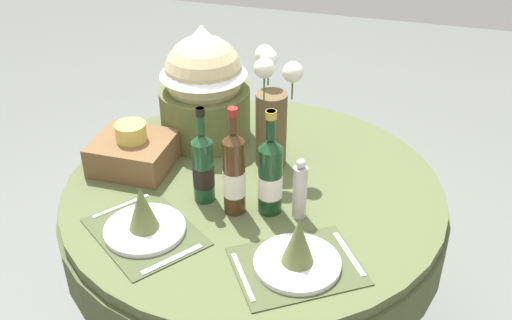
{
  "coord_description": "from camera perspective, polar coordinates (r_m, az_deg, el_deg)",
  "views": [
    {
      "loc": [
        0.46,
        -1.57,
        1.91
      ],
      "look_at": [
        0.0,
        0.03,
        0.85
      ],
      "focal_mm": 42.46,
      "sensor_mm": 36.0,
      "label": 1
    }
  ],
  "objects": [
    {
      "name": "dining_table",
      "position": [
        2.07,
        -0.24,
        -5.28
      ],
      "size": [
        1.27,
        1.27,
        0.77
      ],
      "color": "#4C5633",
      "rests_on": "ground"
    },
    {
      "name": "place_setting_left",
      "position": [
        1.8,
        -10.54,
        -5.57
      ],
      "size": [
        0.43,
        0.41,
        0.16
      ],
      "color": "#41492B",
      "rests_on": "dining_table"
    },
    {
      "name": "place_setting_right",
      "position": [
        1.66,
        3.96,
        -8.77
      ],
      "size": [
        0.43,
        0.4,
        0.16
      ],
      "color": "#41492B",
      "rests_on": "dining_table"
    },
    {
      "name": "flower_vase",
      "position": [
        2.01,
        1.47,
        4.51
      ],
      "size": [
        0.18,
        0.2,
        0.41
      ],
      "color": "brown",
      "rests_on": "dining_table"
    },
    {
      "name": "wine_bottle_left",
      "position": [
        1.8,
        -2.08,
        -1.23
      ],
      "size": [
        0.07,
        0.07,
        0.36
      ],
      "color": "#422814",
      "rests_on": "dining_table"
    },
    {
      "name": "wine_bottle_centre",
      "position": [
        1.87,
        -5.0,
        -0.64
      ],
      "size": [
        0.07,
        0.07,
        0.32
      ],
      "color": "#194223",
      "rests_on": "dining_table"
    },
    {
      "name": "wine_bottle_rear",
      "position": [
        1.81,
        1.35,
        -1.45
      ],
      "size": [
        0.08,
        0.08,
        0.35
      ],
      "color": "#143819",
      "rests_on": "dining_table"
    },
    {
      "name": "pepper_mill",
      "position": [
        1.81,
        4.15,
        -2.84
      ],
      "size": [
        0.04,
        0.04,
        0.2
      ],
      "color": "#B7B2AD",
      "rests_on": "dining_table"
    },
    {
      "name": "gift_tub_back_left",
      "position": [
        2.17,
        -4.93,
        7.41
      ],
      "size": [
        0.33,
        0.33,
        0.43
      ],
      "color": "#566033",
      "rests_on": "dining_table"
    },
    {
      "name": "woven_basket_side_left",
      "position": [
        2.1,
        -11.47,
        0.83
      ],
      "size": [
        0.26,
        0.23,
        0.17
      ],
      "color": "brown",
      "rests_on": "dining_table"
    }
  ]
}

